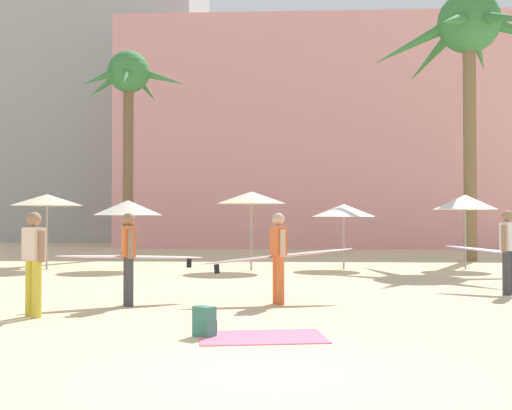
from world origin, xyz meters
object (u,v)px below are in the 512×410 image
(cafe_umbrella_3, at_px, (344,210))
(backpack, at_px, (205,322))
(person_far_left, at_px, (130,256))
(person_mid_center, at_px, (34,259))
(cafe_umbrella_2, at_px, (128,208))
(palm_tree_left, at_px, (469,38))
(cafe_umbrella_0, at_px, (251,198))
(person_mid_right, at_px, (506,250))
(palm_tree_far_left, at_px, (128,90))
(beach_towel, at_px, (262,337))
(cafe_umbrella_1, at_px, (47,200))
(person_mid_left, at_px, (278,255))
(cafe_umbrella_4, at_px, (465,202))

(cafe_umbrella_3, xyz_separation_m, backpack, (-2.98, -12.11, -1.70))
(person_far_left, xyz_separation_m, person_mid_center, (-1.24, -1.55, 0.02))
(cafe_umbrella_2, bearing_deg, palm_tree_left, 21.66)
(cafe_umbrella_0, xyz_separation_m, person_mid_right, (5.87, -6.09, -1.34))
(palm_tree_far_left, height_order, person_mid_center, palm_tree_far_left)
(palm_tree_left, bearing_deg, cafe_umbrella_3, -141.82)
(cafe_umbrella_0, xyz_separation_m, beach_towel, (0.78, -11.42, -2.29))
(cafe_umbrella_3, bearing_deg, cafe_umbrella_1, -176.27)
(beach_towel, relative_size, person_far_left, 0.63)
(beach_towel, height_order, person_mid_right, person_mid_right)
(person_mid_left, relative_size, person_far_left, 1.13)
(palm_tree_left, bearing_deg, backpack, -116.83)
(cafe_umbrella_1, relative_size, beach_towel, 1.41)
(cafe_umbrella_0, bearing_deg, beach_towel, -86.09)
(palm_tree_far_left, bearing_deg, cafe_umbrella_0, -47.97)
(palm_tree_left, height_order, cafe_umbrella_0, palm_tree_left)
(person_mid_left, bearing_deg, palm_tree_far_left, 95.18)
(person_far_left, bearing_deg, person_mid_left, 165.14)
(cafe_umbrella_0, xyz_separation_m, backpack, (-0.01, -11.39, -2.10))
(cafe_umbrella_1, bearing_deg, person_mid_left, -46.45)
(palm_tree_far_left, xyz_separation_m, person_mid_center, (2.39, -15.83, -6.05))
(cafe_umbrella_3, height_order, person_mid_center, cafe_umbrella_3)
(beach_towel, distance_m, person_far_left, 4.24)
(palm_tree_far_left, bearing_deg, backpack, -72.64)
(person_far_left, relative_size, person_mid_center, 1.56)
(palm_tree_far_left, height_order, palm_tree_left, palm_tree_left)
(cafe_umbrella_1, bearing_deg, beach_towel, -57.28)
(person_mid_center, bearing_deg, beach_towel, 104.96)
(palm_tree_left, distance_m, person_far_left, 18.17)
(person_mid_left, bearing_deg, palm_tree_left, 40.78)
(cafe_umbrella_3, height_order, person_mid_left, cafe_umbrella_3)
(palm_tree_far_left, bearing_deg, cafe_umbrella_3, -32.34)
(palm_tree_far_left, bearing_deg, person_mid_center, -81.43)
(cafe_umbrella_3, distance_m, backpack, 12.59)
(cafe_umbrella_1, distance_m, cafe_umbrella_2, 2.68)
(cafe_umbrella_1, xyz_separation_m, backpack, (6.61, -11.48, -2.04))
(person_mid_left, relative_size, person_mid_right, 1.28)
(person_mid_right, bearing_deg, person_mid_center, 57.65)
(palm_tree_left, relative_size, backpack, 24.94)
(cafe_umbrella_4, relative_size, beach_towel, 1.41)
(cafe_umbrella_4, relative_size, person_far_left, 0.89)
(cafe_umbrella_2, height_order, person_far_left, cafe_umbrella_2)
(palm_tree_far_left, distance_m, cafe_umbrella_0, 9.43)
(beach_towel, xyz_separation_m, person_mid_center, (-3.86, 1.66, 0.95))
(backpack, bearing_deg, cafe_umbrella_3, 24.51)
(cafe_umbrella_0, height_order, person_mid_right, cafe_umbrella_0)
(palm_tree_far_left, distance_m, cafe_umbrella_4, 14.28)
(palm_tree_left, bearing_deg, cafe_umbrella_0, -149.49)
(beach_towel, relative_size, person_mid_center, 0.99)
(person_far_left, distance_m, person_mid_center, 1.98)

